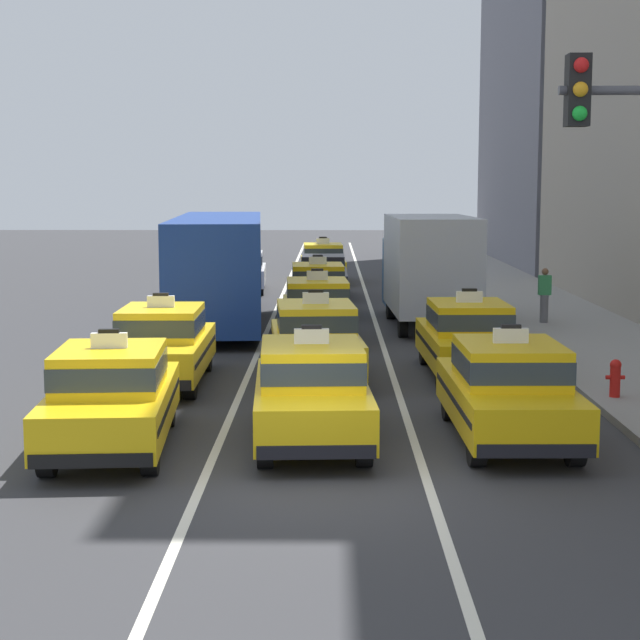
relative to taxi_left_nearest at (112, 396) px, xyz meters
The scene contains 19 objects.
ground_plane 3.94m from the taxi_left_nearest, 32.14° to the right, with size 160.00×160.00×0.00m, color #353538.
lane_stripe_left_center 18.06m from the taxi_left_nearest, 84.76° to the left, with size 0.14×80.00×0.01m, color silver.
lane_stripe_center_right 18.62m from the taxi_left_nearest, 74.89° to the left, with size 0.14×80.00×0.01m, color silver.
sidewalk_curb 16.67m from the taxi_left_nearest, 51.12° to the left, with size 4.00×90.00×0.15m, color gray.
taxi_left_nearest is the anchor object (origin of this frame).
taxi_left_second 5.37m from the taxi_left_nearest, 90.61° to the left, with size 1.89×4.59×1.96m.
bus_left_third 14.99m from the taxi_left_nearest, 89.54° to the left, with size 3.25×11.34×3.22m.
sedan_left_fourth 24.18m from the taxi_left_nearest, 89.90° to the left, with size 1.95×4.38×1.58m.
taxi_center_nearest 3.20m from the taxi_left_nearest, ahead, with size 2.03×4.64×1.96m.
taxi_center_second 6.83m from the taxi_left_nearest, 62.58° to the left, with size 2.15×4.68×1.96m.
taxi_center_third 11.96m from the taxi_left_nearest, 74.92° to the left, with size 2.03×4.64×1.96m.
taxi_center_fourth 17.21m from the taxi_left_nearest, 79.75° to the left, with size 2.00×4.63×1.96m.
sedan_center_fifth 22.38m from the taxi_left_nearest, 81.77° to the left, with size 1.76×4.30×1.58m.
taxi_center_sixth 28.27m from the taxi_left_nearest, 83.60° to the left, with size 2.00×4.63×1.96m.
taxi_right_nearest 6.40m from the taxi_left_nearest, ahead, with size 1.89×4.59×1.96m.
taxi_right_second 9.06m from the taxi_left_nearest, 44.41° to the left, with size 1.92×4.60×1.96m.
box_truck_right_third 15.96m from the taxi_left_nearest, 66.51° to the left, with size 2.45×7.02×3.27m.
pedestrian_mid_block 17.23m from the taxi_left_nearest, 55.51° to the left, with size 0.36×0.24×1.60m.
fire_hydrant 9.59m from the taxi_left_nearest, 21.40° to the left, with size 0.36×0.22×0.73m.
Camera 1 is at (0.21, -14.01, 4.22)m, focal length 58.16 mm.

